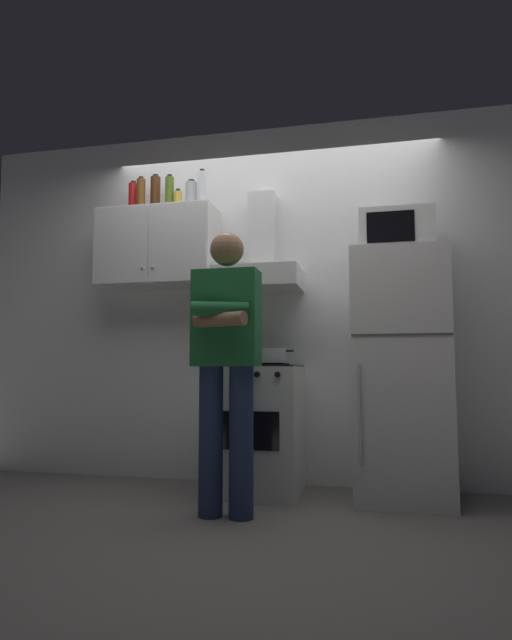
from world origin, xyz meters
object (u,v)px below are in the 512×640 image
bottle_vodka_clear (202,189)px  stove_oven (257,428)px  bottle_rum_dark (155,194)px  bottle_spice_jar (178,199)px  bottle_soda_red (133,198)px  bottle_olive_oil (169,193)px  upper_cabinet (158,248)px  person_standing (226,358)px  range_hood (260,264)px  cooking_pot (272,356)px  microwave (395,234)px  bottle_beer_brown (141,194)px  bottle_canister_steel (191,195)px  refrigerator (399,374)px

bottle_vodka_clear → stove_oven: bearing=-14.2°
bottle_rum_dark → bottle_vodka_clear: (0.40, -0.05, -0.01)m
bottle_rum_dark → bottle_spice_jar: bottle_rum_dark is taller
bottle_rum_dark → bottle_soda_red: 0.19m
bottle_vodka_clear → bottle_olive_oil: size_ratio=1.09×
bottle_rum_dark → upper_cabinet: bearing=-42.5°
person_standing → bottle_olive_oil: bearing=132.5°
range_hood → cooking_pot: bearing=-62.1°
range_hood → bottle_spice_jar: bottle_spice_jar is taller
bottle_rum_dark → microwave: bearing=-4.7°
bottle_beer_brown → bottle_spice_jar: bearing=0.9°
stove_oven → bottle_rum_dark: bearing=168.8°
upper_cabinet → bottle_soda_red: (-0.23, 0.04, 0.42)m
person_standing → bottle_olive_oil: (-0.65, 0.71, 1.28)m
bottle_spice_jar → stove_oven: bearing=-8.9°
bottle_canister_steel → microwave: bearing=-4.4°
refrigerator → microwave: (-0.00, 0.02, 0.94)m
bottle_beer_brown → bottle_spice_jar: bottle_beer_brown is taller
person_standing → bottle_vodka_clear: 1.53m
refrigerator → bottle_spice_jar: (-1.58, 0.10, 1.32)m
person_standing → stove_oven: bearing=85.3°
microwave → bottle_vodka_clear: bottle_vodka_clear is taller
refrigerator → range_hood: bearing=172.5°
refrigerator → bottle_rum_dark: bottle_rum_dark is taller
cooking_pot → upper_cabinet: bearing=165.3°
bottle_soda_red → bottle_rum_dark: bearing=1.1°
bottle_spice_jar → bottle_rum_dark: bearing=162.2°
cooking_pot → bottle_soda_red: (-1.16, 0.28, 1.25)m
bottle_beer_brown → bottle_vodka_clear: bearing=2.3°
microwave → bottle_olive_oil: 1.71m
upper_cabinet → bottle_spice_jar: bearing=-9.1°
person_standing → bottle_rum_dark: 1.70m
bottle_soda_red → bottle_vodka_clear: 0.59m
cooking_pot → bottle_beer_brown: (-1.06, 0.21, 1.25)m
upper_cabinet → cooking_pot: bearing=-14.7°
stove_oven → bottle_canister_steel: size_ratio=3.97×
stove_oven → cooking_pot: (0.13, -0.12, 0.49)m
range_hood → person_standing: 1.01m
refrigerator → bottle_soda_red: size_ratio=6.17×
stove_oven → range_hood: range_hood is taller
range_hood → bottle_soda_red: (-1.03, 0.04, 0.58)m
stove_oven → refrigerator: size_ratio=0.55×
range_hood → refrigerator: bearing=-7.5°
bottle_soda_red → bottle_vodka_clear: bearing=-5.0°
stove_oven → bottle_spice_jar: bearing=171.1°
upper_cabinet → microwave: 1.75m
stove_oven → person_standing: 0.77m
refrigerator → bottle_rum_dark: (-1.80, 0.17, 1.39)m
bottle_olive_oil → bottle_beer_brown: bearing=-176.3°
range_hood → bottle_olive_oil: size_ratio=2.83×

